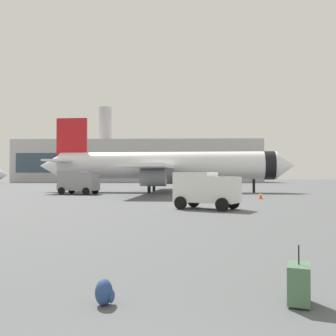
{
  "coord_description": "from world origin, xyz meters",
  "views": [
    {
      "loc": [
        0.34,
        -2.87,
        2.4
      ],
      "look_at": [
        -0.56,
        29.6,
        3.0
      ],
      "focal_mm": 40.26,
      "sensor_mm": 36.0,
      "label": 1
    }
  ],
  "objects_px": {
    "service_truck": "(78,181)",
    "safety_cone_mid": "(261,195)",
    "cargo_van": "(206,188)",
    "traveller_backpack": "(105,293)",
    "safety_cone_near": "(193,195)",
    "rolling_suitcase": "(299,284)",
    "airplane_at_gate": "(164,166)"
  },
  "relations": [
    {
      "from": "cargo_van",
      "to": "safety_cone_mid",
      "type": "xyz_separation_m",
      "value": [
        6.29,
        11.44,
        -1.07
      ]
    },
    {
      "from": "safety_cone_mid",
      "to": "traveller_backpack",
      "type": "height_order",
      "value": "safety_cone_mid"
    },
    {
      "from": "airplane_at_gate",
      "to": "cargo_van",
      "type": "relative_size",
      "value": 7.41
    },
    {
      "from": "cargo_van",
      "to": "safety_cone_mid",
      "type": "height_order",
      "value": "cargo_van"
    },
    {
      "from": "safety_cone_near",
      "to": "rolling_suitcase",
      "type": "relative_size",
      "value": 0.69
    },
    {
      "from": "airplane_at_gate",
      "to": "service_truck",
      "type": "relative_size",
      "value": 6.86
    },
    {
      "from": "safety_cone_mid",
      "to": "rolling_suitcase",
      "type": "xyz_separation_m",
      "value": [
        -6.0,
        -30.84,
        0.01
      ]
    },
    {
      "from": "service_truck",
      "to": "rolling_suitcase",
      "type": "height_order",
      "value": "service_truck"
    },
    {
      "from": "airplane_at_gate",
      "to": "cargo_van",
      "type": "distance_m",
      "value": 26.13
    },
    {
      "from": "airplane_at_gate",
      "to": "traveller_backpack",
      "type": "distance_m",
      "value": 45.41
    },
    {
      "from": "safety_cone_near",
      "to": "traveller_backpack",
      "type": "xyz_separation_m",
      "value": [
        -2.84,
        -30.6,
        -0.14
      ]
    },
    {
      "from": "service_truck",
      "to": "cargo_van",
      "type": "height_order",
      "value": "service_truck"
    },
    {
      "from": "service_truck",
      "to": "safety_cone_mid",
      "type": "bearing_deg",
      "value": -22.07
    },
    {
      "from": "airplane_at_gate",
      "to": "rolling_suitcase",
      "type": "bearing_deg",
      "value": -84.69
    },
    {
      "from": "traveller_backpack",
      "to": "service_truck",
      "type": "bearing_deg",
      "value": 105.72
    },
    {
      "from": "airplane_at_gate",
      "to": "safety_cone_mid",
      "type": "height_order",
      "value": "airplane_at_gate"
    },
    {
      "from": "service_truck",
      "to": "safety_cone_mid",
      "type": "distance_m",
      "value": 22.33
    },
    {
      "from": "cargo_van",
      "to": "traveller_backpack",
      "type": "relative_size",
      "value": 10.05
    },
    {
      "from": "cargo_van",
      "to": "traveller_backpack",
      "type": "xyz_separation_m",
      "value": [
        -3.3,
        -19.53,
        -1.22
      ]
    },
    {
      "from": "airplane_at_gate",
      "to": "safety_cone_near",
      "type": "xyz_separation_m",
      "value": [
        3.45,
        -14.68,
        -3.28
      ]
    },
    {
      "from": "safety_cone_near",
      "to": "safety_cone_mid",
      "type": "xyz_separation_m",
      "value": [
        6.74,
        0.37,
        0.0
      ]
    },
    {
      "from": "safety_cone_mid",
      "to": "rolling_suitcase",
      "type": "bearing_deg",
      "value": -101.01
    },
    {
      "from": "service_truck",
      "to": "safety_cone_near",
      "type": "distance_m",
      "value": 16.48
    },
    {
      "from": "safety_cone_near",
      "to": "safety_cone_mid",
      "type": "distance_m",
      "value": 6.75
    },
    {
      "from": "safety_cone_mid",
      "to": "rolling_suitcase",
      "type": "distance_m",
      "value": 31.42
    },
    {
      "from": "service_truck",
      "to": "traveller_backpack",
      "type": "relative_size",
      "value": 10.86
    },
    {
      "from": "airplane_at_gate",
      "to": "safety_cone_mid",
      "type": "bearing_deg",
      "value": -54.52
    },
    {
      "from": "cargo_van",
      "to": "safety_cone_near",
      "type": "bearing_deg",
      "value": 92.34
    },
    {
      "from": "service_truck",
      "to": "rolling_suitcase",
      "type": "xyz_separation_m",
      "value": [
        14.66,
        -39.22,
        -1.22
      ]
    },
    {
      "from": "airplane_at_gate",
      "to": "rolling_suitcase",
      "type": "xyz_separation_m",
      "value": [
        4.2,
        -45.15,
        -3.27
      ]
    },
    {
      "from": "service_truck",
      "to": "safety_cone_near",
      "type": "bearing_deg",
      "value": -32.14
    },
    {
      "from": "traveller_backpack",
      "to": "cargo_van",
      "type": "bearing_deg",
      "value": 80.42
    }
  ]
}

